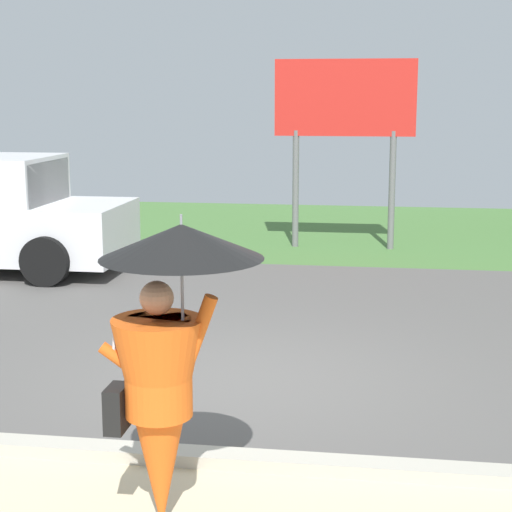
{
  "coord_description": "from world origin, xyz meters",
  "views": [
    {
      "loc": [
        1.34,
        -8.15,
        2.87
      ],
      "look_at": [
        -0.03,
        1.0,
        1.1
      ],
      "focal_mm": 59.67,
      "sensor_mm": 36.0,
      "label": 1
    }
  ],
  "objects": [
    {
      "name": "ground_plane",
      "position": [
        0.0,
        2.95,
        -0.05
      ],
      "size": [
        40.0,
        22.0,
        0.2
      ],
      "color": "#565451"
    },
    {
      "name": "monk_pedestrian",
      "position": [
        -0.03,
        -3.04,
        1.12
      ],
      "size": [
        1.1,
        1.04,
        2.13
      ],
      "rotation": [
        0.0,
        0.0,
        0.16
      ],
      "color": "#E55B19",
      "rests_on": "ground_plane"
    },
    {
      "name": "roadside_billboard",
      "position": [
        0.6,
        7.8,
        2.55
      ],
      "size": [
        2.6,
        0.12,
        3.5
      ],
      "color": "slate",
      "rests_on": "ground_plane"
    }
  ]
}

